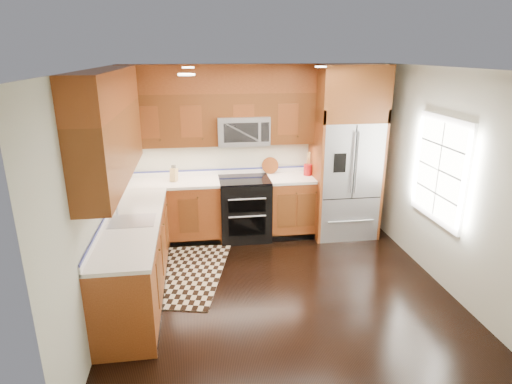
{
  "coord_description": "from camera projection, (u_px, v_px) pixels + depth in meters",
  "views": [
    {
      "loc": [
        -0.95,
        -4.45,
        2.77
      ],
      "look_at": [
        -0.23,
        0.6,
        1.09
      ],
      "focal_mm": 30.0,
      "sensor_mm": 36.0,
      "label": 1
    }
  ],
  "objects": [
    {
      "name": "ground",
      "position": [
        281.0,
        292.0,
        5.18
      ],
      "size": [
        4.0,
        4.0,
        0.0
      ],
      "primitive_type": "plane",
      "color": "black",
      "rests_on": "ground"
    },
    {
      "name": "wall_back",
      "position": [
        258.0,
        151.0,
        6.65
      ],
      "size": [
        4.0,
        0.02,
        2.6
      ],
      "primitive_type": "cube",
      "color": "#AEB4A2",
      "rests_on": "ground"
    },
    {
      "name": "wall_left",
      "position": [
        98.0,
        198.0,
        4.5
      ],
      "size": [
        0.02,
        4.0,
        2.6
      ],
      "primitive_type": "cube",
      "color": "#AEB4A2",
      "rests_on": "ground"
    },
    {
      "name": "wall_right",
      "position": [
        450.0,
        182.0,
        5.04
      ],
      "size": [
        0.02,
        4.0,
        2.6
      ],
      "primitive_type": "cube",
      "color": "#AEB4A2",
      "rests_on": "ground"
    },
    {
      "name": "window",
      "position": [
        440.0,
        170.0,
        5.19
      ],
      "size": [
        0.04,
        1.1,
        1.3
      ],
      "color": "white",
      "rests_on": "ground"
    },
    {
      "name": "base_cabinets",
      "position": [
        179.0,
        234.0,
        5.72
      ],
      "size": [
        2.85,
        3.0,
        0.9
      ],
      "color": "#92491C",
      "rests_on": "ground"
    },
    {
      "name": "countertop",
      "position": [
        188.0,
        197.0,
        5.7
      ],
      "size": [
        2.86,
        3.01,
        0.04
      ],
      "color": "white",
      "rests_on": "base_cabinets"
    },
    {
      "name": "upper_cabinets",
      "position": [
        178.0,
        113.0,
        5.41
      ],
      "size": [
        2.85,
        3.0,
        1.15
      ],
      "color": "brown",
      "rests_on": "ground"
    },
    {
      "name": "range",
      "position": [
        245.0,
        209.0,
        6.57
      ],
      "size": [
        0.76,
        0.67,
        0.95
      ],
      "color": "black",
      "rests_on": "ground"
    },
    {
      "name": "microwave",
      "position": [
        243.0,
        130.0,
        6.32
      ],
      "size": [
        0.76,
        0.4,
        0.42
      ],
      "color": "#B2B2B7",
      "rests_on": "ground"
    },
    {
      "name": "refrigerator",
      "position": [
        346.0,
        153.0,
        6.48
      ],
      "size": [
        0.98,
        0.75,
        2.6
      ],
      "color": "#B2B2B7",
      "rests_on": "ground"
    },
    {
      "name": "sink_faucet",
      "position": [
        129.0,
        216.0,
        4.85
      ],
      "size": [
        0.54,
        0.44,
        0.37
      ],
      "color": "#B2B2B7",
      "rests_on": "countertop"
    },
    {
      "name": "rug",
      "position": [
        182.0,
        273.0,
        5.61
      ],
      "size": [
        1.39,
        1.9,
        0.01
      ],
      "primitive_type": "cube",
      "rotation": [
        0.0,
        0.0,
        -0.23
      ],
      "color": "black",
      "rests_on": "ground"
    },
    {
      "name": "knife_block",
      "position": [
        174.0,
        175.0,
        6.31
      ],
      "size": [
        0.12,
        0.14,
        0.24
      ],
      "color": "tan",
      "rests_on": "countertop"
    },
    {
      "name": "utensil_crock",
      "position": [
        308.0,
        167.0,
        6.6
      ],
      "size": [
        0.15,
        0.15,
        0.36
      ],
      "color": "#A21417",
      "rests_on": "countertop"
    },
    {
      "name": "cutting_board",
      "position": [
        270.0,
        173.0,
        6.73
      ],
      "size": [
        0.33,
        0.33,
        0.02
      ],
      "primitive_type": "cylinder",
      "rotation": [
        0.0,
        0.0,
        -0.33
      ],
      "color": "brown",
      "rests_on": "countertop"
    }
  ]
}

